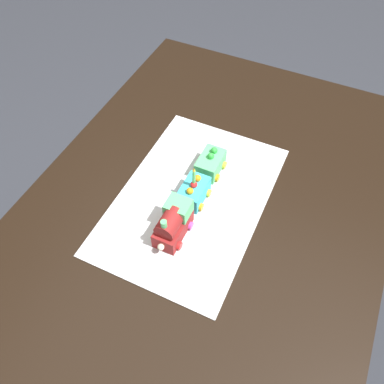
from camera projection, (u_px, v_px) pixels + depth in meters
The scene contains 7 objects.
ground_plane at pixel (203, 301), 1.73m from camera, with size 8.00×8.00×0.00m, color #2D3038.
dining_table at pixel (207, 221), 1.22m from camera, with size 1.40×1.00×0.74m.
cake_board at pixel (192, 199), 1.14m from camera, with size 0.60×0.40×0.00m, color silver.
cake_locomotive at pixel (173, 223), 1.03m from camera, with size 0.14×0.08×0.12m.
cake_car_hopper_turquoise at pixel (194, 192), 1.12m from camera, with size 0.10×0.08×0.07m.
cake_car_caboose_mint_green at pixel (210, 164), 1.18m from camera, with size 0.10×0.08×0.07m.
birthday_candle at pixel (194, 175), 1.06m from camera, with size 0.01×0.01×0.06m.
Camera 1 is at (-0.63, -0.24, 1.66)m, focal length 36.94 mm.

